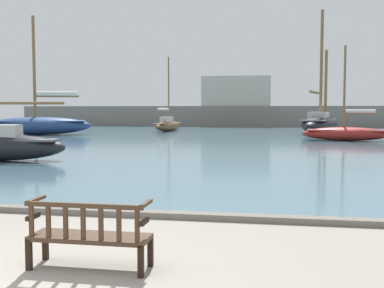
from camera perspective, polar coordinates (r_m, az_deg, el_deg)
The scene contains 9 objects.
ground_plane at distance 6.33m, azimuth -19.22°, elevation -15.64°, with size 160.00×160.00×0.00m, color gray.
harbor_water at distance 49.32m, azimuth 6.62°, elevation 1.71°, with size 100.00×80.00×0.08m, color slate.
quay_edge_kerb at distance 9.73m, azimuth -7.97°, elevation -8.11°, with size 40.00×0.30×0.12m, color slate.
park_bench at distance 6.60m, azimuth -12.11°, elevation -10.42°, with size 1.60×0.54×0.92m.
sailboat_outer_port at distance 40.25m, azimuth -17.75°, elevation 2.25°, with size 9.53×4.94×9.35m.
sailboat_outer_starboard at distance 32.57m, azimuth 17.78°, elevation 1.29°, with size 5.57×2.01×6.11m.
sailboat_distant_harbor at distance 44.82m, azimuth -2.86°, elevation 2.32°, with size 2.15×5.61×6.86m.
sailboat_centre_channel at distance 42.56m, azimuth 14.92°, elevation 2.49°, with size 4.81×9.68×10.45m.
far_breakwater at distance 56.74m, azimuth 6.83°, elevation 3.67°, with size 56.34×2.40×5.96m.
Camera 1 is at (2.96, -5.18, 2.12)m, focal length 45.00 mm.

